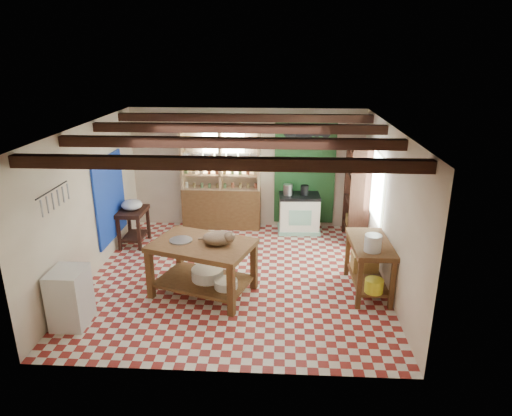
# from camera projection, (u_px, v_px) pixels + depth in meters

# --- Properties ---
(floor) EXTENTS (5.00, 5.00, 0.02)m
(floor) POSITION_uv_depth(u_px,v_px,m) (237.00, 277.00, 7.97)
(floor) COLOR maroon
(floor) RESTS_ON ground
(ceiling) EXTENTS (5.00, 5.00, 0.02)m
(ceiling) POSITION_uv_depth(u_px,v_px,m) (234.00, 127.00, 7.11)
(ceiling) COLOR #47464B
(ceiling) RESTS_ON wall_back
(wall_back) EXTENTS (5.00, 0.04, 2.60)m
(wall_back) POSITION_uv_depth(u_px,v_px,m) (247.00, 169.00, 9.90)
(wall_back) COLOR beige
(wall_back) RESTS_ON floor
(wall_front) EXTENTS (5.00, 0.04, 2.60)m
(wall_front) POSITION_uv_depth(u_px,v_px,m) (214.00, 277.00, 5.18)
(wall_front) COLOR beige
(wall_front) RESTS_ON floor
(wall_left) EXTENTS (0.04, 5.00, 2.60)m
(wall_left) POSITION_uv_depth(u_px,v_px,m) (88.00, 203.00, 7.67)
(wall_left) COLOR beige
(wall_left) RESTS_ON floor
(wall_right) EXTENTS (0.04, 5.00, 2.60)m
(wall_right) POSITION_uv_depth(u_px,v_px,m) (389.00, 209.00, 7.40)
(wall_right) COLOR beige
(wall_right) RESTS_ON floor
(ceiling_beams) EXTENTS (5.00, 3.80, 0.15)m
(ceiling_beams) POSITION_uv_depth(u_px,v_px,m) (235.00, 135.00, 7.15)
(ceiling_beams) COLOR #361B12
(ceiling_beams) RESTS_ON ceiling
(blue_wall_patch) EXTENTS (0.04, 1.40, 1.60)m
(blue_wall_patch) POSITION_uv_depth(u_px,v_px,m) (110.00, 198.00, 8.59)
(blue_wall_patch) COLOR #183AB5
(blue_wall_patch) RESTS_ON wall_left
(green_wall_patch) EXTENTS (1.30, 0.04, 2.30)m
(green_wall_patch) POSITION_uv_depth(u_px,v_px,m) (305.00, 172.00, 9.82)
(green_wall_patch) COLOR #1E4C22
(green_wall_patch) RESTS_ON wall_back
(window_back) EXTENTS (0.90, 0.02, 0.80)m
(window_back) POSITION_uv_depth(u_px,v_px,m) (224.00, 150.00, 9.77)
(window_back) COLOR white
(window_back) RESTS_ON wall_back
(window_right) EXTENTS (0.02, 1.30, 1.20)m
(window_right) POSITION_uv_depth(u_px,v_px,m) (376.00, 186.00, 8.32)
(window_right) COLOR white
(window_right) RESTS_ON wall_right
(utensil_rail) EXTENTS (0.06, 0.90, 0.28)m
(utensil_rail) POSITION_uv_depth(u_px,v_px,m) (53.00, 198.00, 6.38)
(utensil_rail) COLOR black
(utensil_rail) RESTS_ON wall_left
(pot_rack) EXTENTS (0.86, 0.12, 0.36)m
(pot_rack) POSITION_uv_depth(u_px,v_px,m) (307.00, 132.00, 9.12)
(pot_rack) COLOR black
(pot_rack) RESTS_ON ceiling
(shelving_unit) EXTENTS (1.70, 0.34, 2.20)m
(shelving_unit) POSITION_uv_depth(u_px,v_px,m) (221.00, 180.00, 9.81)
(shelving_unit) COLOR tan
(shelving_unit) RESTS_ON floor
(tall_rack) EXTENTS (0.40, 0.86, 2.00)m
(tall_rack) POSITION_uv_depth(u_px,v_px,m) (357.00, 193.00, 9.21)
(tall_rack) COLOR #361B12
(tall_rack) RESTS_ON floor
(work_table) EXTENTS (1.79, 1.47, 0.88)m
(work_table) POSITION_uv_depth(u_px,v_px,m) (203.00, 268.00, 7.30)
(work_table) COLOR brown
(work_table) RESTS_ON floor
(stove) EXTENTS (0.88, 0.62, 0.83)m
(stove) POSITION_uv_depth(u_px,v_px,m) (299.00, 213.00, 9.80)
(stove) COLOR white
(stove) RESTS_ON floor
(prep_table) EXTENTS (0.51, 0.73, 0.74)m
(prep_table) POSITION_uv_depth(u_px,v_px,m) (134.00, 227.00, 9.17)
(prep_table) COLOR #361B12
(prep_table) RESTS_ON floor
(white_cabinet) EXTENTS (0.48, 0.57, 0.85)m
(white_cabinet) POSITION_uv_depth(u_px,v_px,m) (70.00, 297.00, 6.46)
(white_cabinet) COLOR silver
(white_cabinet) RESTS_ON floor
(right_counter) EXTENTS (0.64, 1.23, 0.87)m
(right_counter) POSITION_uv_depth(u_px,v_px,m) (368.00, 266.00, 7.35)
(right_counter) COLOR brown
(right_counter) RESTS_ON floor
(cat) EXTENTS (0.51, 0.42, 0.21)m
(cat) POSITION_uv_depth(u_px,v_px,m) (217.00, 238.00, 7.07)
(cat) COLOR #8C6D51
(cat) RESTS_ON work_table
(steel_tray) EXTENTS (0.46, 0.46, 0.02)m
(steel_tray) POSITION_uv_depth(u_px,v_px,m) (181.00, 240.00, 7.23)
(steel_tray) COLOR #94939A
(steel_tray) RESTS_ON work_table
(basin_large) EXTENTS (0.65, 0.65, 0.18)m
(basin_large) POSITION_uv_depth(u_px,v_px,m) (207.00, 274.00, 7.36)
(basin_large) COLOR silver
(basin_large) RESTS_ON work_table
(basin_small) EXTENTS (0.46, 0.46, 0.13)m
(basin_small) POSITION_uv_depth(u_px,v_px,m) (226.00, 284.00, 7.10)
(basin_small) COLOR silver
(basin_small) RESTS_ON work_table
(kettle_left) EXTENTS (0.21, 0.21, 0.23)m
(kettle_left) POSITION_uv_depth(u_px,v_px,m) (288.00, 190.00, 9.62)
(kettle_left) COLOR #94939A
(kettle_left) RESTS_ON stove
(kettle_right) EXTENTS (0.18, 0.18, 0.21)m
(kettle_right) POSITION_uv_depth(u_px,v_px,m) (305.00, 190.00, 9.62)
(kettle_right) COLOR black
(kettle_right) RESTS_ON stove
(enamel_bowl) EXTENTS (0.41, 0.41, 0.21)m
(enamel_bowl) POSITION_uv_depth(u_px,v_px,m) (132.00, 205.00, 9.02)
(enamel_bowl) COLOR silver
(enamel_bowl) RESTS_ON prep_table
(white_bucket) EXTENTS (0.26, 0.26, 0.26)m
(white_bucket) POSITION_uv_depth(u_px,v_px,m) (373.00, 243.00, 6.84)
(white_bucket) COLOR silver
(white_bucket) RESTS_ON right_counter
(wicker_basket) EXTENTS (0.43, 0.35, 0.29)m
(wicker_basket) POSITION_uv_depth(u_px,v_px,m) (365.00, 262.00, 7.66)
(wicker_basket) COLOR #A27C41
(wicker_basket) RESTS_ON right_counter
(yellow_tub) EXTENTS (0.29, 0.29, 0.21)m
(yellow_tub) POSITION_uv_depth(u_px,v_px,m) (374.00, 286.00, 6.96)
(yellow_tub) COLOR yellow
(yellow_tub) RESTS_ON right_counter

